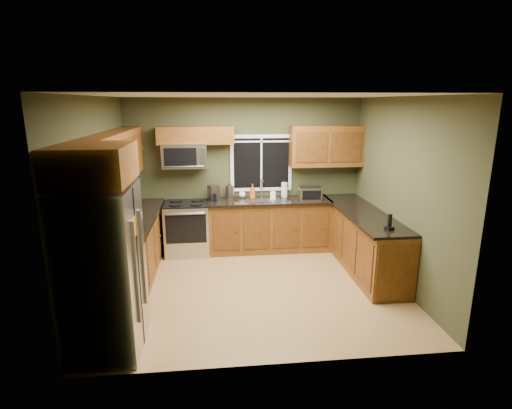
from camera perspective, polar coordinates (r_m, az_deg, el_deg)
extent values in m
plane|color=olive|center=(5.97, -0.12, -11.62)|extent=(4.20, 4.20, 0.00)
plane|color=white|center=(5.36, -0.14, 15.28)|extent=(4.20, 4.20, 0.00)
plane|color=#393C23|center=(7.27, -1.62, 4.35)|extent=(4.20, 0.00, 4.20)
plane|color=#393C23|center=(3.79, 2.73, -5.14)|extent=(4.20, 0.00, 4.20)
plane|color=#393C23|center=(5.69, -21.65, 0.50)|extent=(0.00, 3.60, 3.60)
plane|color=#393C23|center=(6.09, 19.93, 1.52)|extent=(0.00, 3.60, 3.60)
cube|color=white|center=(7.25, 0.76, 5.93)|extent=(1.12, 0.03, 1.02)
cube|color=black|center=(7.24, 0.77, 5.92)|extent=(1.00, 0.01, 0.90)
cube|color=white|center=(7.23, 0.77, 5.92)|extent=(0.03, 0.01, 0.90)
cube|color=white|center=(7.19, 0.78, 8.99)|extent=(1.00, 0.01, 0.03)
cube|color=brown|center=(6.32, -17.15, -6.32)|extent=(0.60, 2.65, 0.90)
cube|color=black|center=(6.17, -17.24, -2.23)|extent=(0.65, 2.65, 0.04)
cube|color=brown|center=(7.23, 1.90, -3.04)|extent=(2.17, 0.60, 0.90)
cube|color=black|center=(7.08, 1.96, 0.53)|extent=(2.17, 0.65, 0.04)
cube|color=brown|center=(6.70, 14.92, -4.98)|extent=(0.60, 2.50, 0.90)
cube|color=#542E0F|center=(5.62, 19.49, -9.14)|extent=(0.56, 0.02, 0.82)
cube|color=black|center=(6.55, 14.98, -1.11)|extent=(0.65, 2.50, 0.04)
cube|color=brown|center=(6.02, -19.41, 6.35)|extent=(0.33, 2.65, 0.72)
cube|color=brown|center=(6.99, -8.61, 9.76)|extent=(1.30, 0.33, 0.30)
cube|color=brown|center=(7.29, 10.01, 8.22)|extent=(1.30, 0.33, 0.72)
cube|color=brown|center=(4.24, -22.31, 5.36)|extent=(0.72, 0.90, 0.38)
cube|color=#B7B7BC|center=(4.54, -20.95, -8.85)|extent=(0.72, 0.90, 1.80)
cube|color=slate|center=(4.26, -16.80, -9.32)|extent=(0.03, 0.04, 1.10)
cube|color=slate|center=(4.62, -15.92, -7.34)|extent=(0.03, 0.04, 1.10)
cube|color=black|center=(4.46, -16.36, -8.88)|extent=(0.01, 0.02, 1.78)
cube|color=#BF5E12|center=(4.20, -17.00, -3.13)|extent=(0.01, 0.14, 0.20)
cube|color=#B7B7BC|center=(7.16, -9.78, -3.43)|extent=(0.76, 0.65, 0.90)
cube|color=black|center=(7.04, -9.93, 0.10)|extent=(0.76, 0.64, 0.03)
cube|color=black|center=(6.82, -9.97, -3.48)|extent=(0.68, 0.02, 0.50)
cylinder|color=slate|center=(6.72, -10.08, -1.34)|extent=(0.64, 0.04, 0.04)
cylinder|color=black|center=(6.91, -11.50, -0.03)|extent=(0.20, 0.20, 0.01)
cylinder|color=black|center=(6.88, -8.52, 0.05)|extent=(0.20, 0.20, 0.01)
cylinder|color=black|center=(7.18, -11.31, 0.53)|extent=(0.20, 0.20, 0.01)
cylinder|color=black|center=(7.16, -8.44, 0.61)|extent=(0.20, 0.20, 0.01)
cube|color=#B7B7BC|center=(7.02, -10.16, 6.91)|extent=(0.76, 0.38, 0.42)
cube|color=black|center=(6.83, -10.77, 6.68)|extent=(0.54, 0.01, 0.30)
cube|color=slate|center=(6.81, -7.64, 6.79)|extent=(0.10, 0.01, 0.30)
cylinder|color=slate|center=(6.83, -10.21, 5.35)|extent=(0.66, 0.02, 0.02)
cube|color=slate|center=(7.07, 1.04, 0.63)|extent=(0.60, 0.42, 0.02)
cylinder|color=#B7B7BC|center=(7.22, 0.85, 2.36)|extent=(0.03, 0.03, 0.34)
cylinder|color=#B7B7BC|center=(7.11, 0.93, 3.48)|extent=(0.03, 0.18, 0.03)
cube|color=#B7B7BC|center=(7.10, 7.68, 1.59)|extent=(0.40, 0.31, 0.24)
cube|color=black|center=(6.96, 7.97, 1.32)|extent=(0.32, 0.03, 0.16)
cube|color=slate|center=(7.04, -6.06, 1.66)|extent=(0.23, 0.24, 0.27)
cylinder|color=black|center=(6.98, -6.05, 1.02)|extent=(0.13, 0.13, 0.14)
cylinder|color=#B7B7BC|center=(7.16, -3.76, 1.79)|extent=(0.21, 0.21, 0.24)
cone|color=black|center=(7.13, -3.78, 2.89)|extent=(0.14, 0.14, 0.06)
cylinder|color=white|center=(7.29, 4.07, 2.12)|extent=(0.14, 0.14, 0.26)
cylinder|color=slate|center=(7.26, 4.09, 3.20)|extent=(0.02, 0.02, 0.04)
imported|color=#BF5E12|center=(7.13, -0.51, 1.89)|extent=(0.12, 0.12, 0.26)
imported|color=white|center=(7.10, 2.45, 1.54)|extent=(0.10, 0.11, 0.19)
imported|color=white|center=(7.23, -1.99, 1.61)|extent=(0.15, 0.15, 0.16)
cube|color=black|center=(5.71, 18.48, -3.22)|extent=(0.13, 0.13, 0.04)
cube|color=black|center=(5.68, 18.57, -2.17)|extent=(0.06, 0.05, 0.18)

